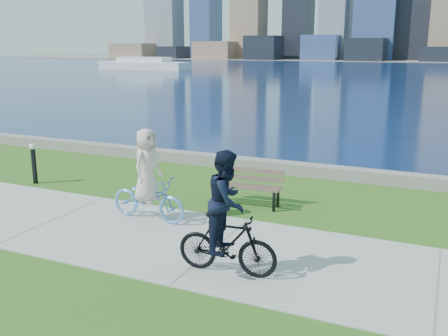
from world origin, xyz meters
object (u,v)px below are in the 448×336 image
Objects in this scene: park_bench at (248,184)px; bollard_lamp at (34,161)px; cyclist_woman at (148,186)px; cyclist_man at (227,223)px.

park_bench is 6.29m from bollard_lamp.
bollard_lamp is 0.56× the size of cyclist_woman.
park_bench is 0.84× the size of cyclist_woman.
park_bench is at bearing -36.54° from cyclist_woman.
bollard_lamp is at bearing -177.90° from park_bench.
cyclist_woman is (-1.61, -1.96, 0.25)m from park_bench.
bollard_lamp reaches higher than park_bench.
cyclist_man is at bearing -77.56° from park_bench.
bollard_lamp is 7.98m from cyclist_man.
park_bench is 2.55m from cyclist_woman.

